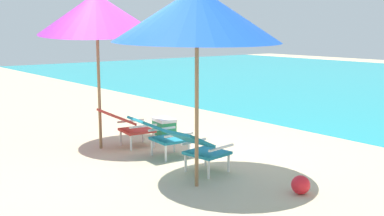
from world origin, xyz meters
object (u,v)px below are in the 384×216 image
Objects in this scene: lounge_chair_center at (161,133)px; beach_umbrella_right at (197,15)px; cooler_box at (164,126)px; lounge_chair_left at (127,124)px; beach_umbrella_left at (97,13)px; lounge_chair_right at (199,146)px; beach_ball at (301,185)px.

beach_umbrella_right is at bearing -15.90° from lounge_chair_center.
cooler_box is at bearing 143.28° from lounge_chair_center.
beach_umbrella_right is at bearing -8.37° from lounge_chair_left.
beach_umbrella_right is (2.53, 0.05, -0.07)m from beach_umbrella_left.
lounge_chair_center is at bearing 3.70° from lounge_chair_left.
lounge_chair_right is 0.36× the size of beach_umbrella_right.
lounge_chair_right is 2.61m from cooler_box.
beach_umbrella_left is 5.35× the size of cooler_box.
beach_umbrella_left is at bearing -178.85° from beach_umbrella_right.
lounge_chair_right is at bearing -0.44° from lounge_chair_left.
lounge_chair_right reaches higher than cooler_box.
beach_ball is at bearing 13.71° from beach_umbrella_left.
beach_ball is (2.42, 0.42, -0.29)m from lounge_chair_center.
beach_umbrella_right is at bearing -42.15° from lounge_chair_right.
lounge_chair_left is at bearing -171.82° from beach_ball.
beach_umbrella_left is (-2.18, -0.37, 1.85)m from lounge_chair_right.
lounge_chair_right is (1.95, -0.02, 0.00)m from lounge_chair_left.
lounge_chair_left is 3.38m from beach_ball.
beach_ball is at bearing -8.71° from cooler_box.
lounge_chair_left is 2.93m from beach_umbrella_right.
beach_umbrella_right is 3.67m from cooler_box.
lounge_chair_left is at bearing -67.97° from cooler_box.
beach_umbrella_right is 2.44m from beach_ball.
lounge_chair_left is 1.90m from beach_umbrella_left.
lounge_chair_right is 0.34× the size of beach_umbrella_left.
cooler_box is (-2.37, 1.07, -0.24)m from lounge_chair_right.
lounge_chair_right is 4.01× the size of beach_ball.
cooler_box is at bearing 97.74° from beach_umbrella_left.
beach_ball is (3.33, 0.48, -0.29)m from lounge_chair_left.
beach_ball is (3.56, 0.87, -2.13)m from beach_umbrella_left.
cooler_box is at bearing 112.03° from lounge_chair_left.
lounge_chair_left is at bearing 171.63° from beach_umbrella_right.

